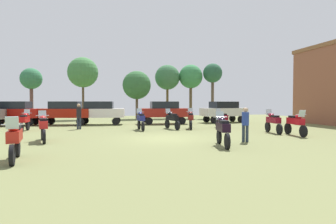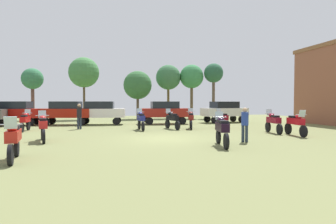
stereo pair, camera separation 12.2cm
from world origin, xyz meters
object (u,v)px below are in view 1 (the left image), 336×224
(car_6, at_px, (14,111))
(tree_5, at_px, (83,73))
(motorcycle_11, at_px, (43,126))
(tree_7, at_px, (191,77))
(car_4, at_px, (65,111))
(motorcycle_5, at_px, (172,119))
(car_1, at_px, (224,110))
(tree_2, at_px, (213,74))
(tree_4, at_px, (167,78))
(motorcycle_8, at_px, (141,120))
(tree_3, at_px, (31,80))
(motorcycle_10, at_px, (273,121))
(person_2, at_px, (79,114))
(motorcycle_4, at_px, (222,118))
(motorcycle_3, at_px, (25,121))
(motorcycle_1, at_px, (15,139))
(tree_6, at_px, (137,85))
(car_3, at_px, (164,111))
(motorcycle_2, at_px, (296,123))
(car_2, at_px, (99,111))
(motorcycle_6, at_px, (191,119))
(person_1, at_px, (245,122))
(motorcycle_7, at_px, (223,129))

(car_6, height_order, tree_5, tree_5)
(motorcycle_11, bearing_deg, tree_7, 40.32)
(car_4, bearing_deg, motorcycle_11, -167.92)
(motorcycle_5, distance_m, car_1, 8.34)
(tree_2, relative_size, tree_4, 1.02)
(car_4, distance_m, tree_5, 9.15)
(motorcycle_8, relative_size, tree_3, 0.39)
(motorcycle_10, height_order, person_2, person_2)
(motorcycle_11, bearing_deg, motorcycle_4, 9.07)
(tree_2, bearing_deg, motorcycle_3, -145.82)
(motorcycle_3, height_order, motorcycle_5, motorcycle_5)
(motorcycle_1, bearing_deg, motorcycle_3, -87.16)
(tree_2, bearing_deg, car_4, -156.19)
(motorcycle_1, bearing_deg, tree_5, -101.07)
(motorcycle_3, distance_m, motorcycle_11, 5.93)
(motorcycle_5, relative_size, tree_6, 0.40)
(motorcycle_3, relative_size, car_3, 0.48)
(motorcycle_2, height_order, car_6, car_6)
(car_2, bearing_deg, motorcycle_8, -146.85)
(tree_2, bearing_deg, motorcycle_5, -122.49)
(motorcycle_6, bearing_deg, person_2, -175.63)
(motorcycle_2, xyz_separation_m, motorcycle_11, (-13.65, 0.48, 0.01))
(person_1, distance_m, tree_2, 21.34)
(motorcycle_4, xyz_separation_m, motorcycle_6, (-2.47, -0.10, 0.01))
(motorcycle_10, relative_size, tree_3, 0.40)
(motorcycle_6, bearing_deg, car_1, 62.23)
(motorcycle_4, height_order, motorcycle_11, motorcycle_11)
(motorcycle_11, bearing_deg, motorcycle_10, -9.74)
(motorcycle_7, relative_size, tree_4, 0.35)
(motorcycle_4, distance_m, motorcycle_6, 2.47)
(motorcycle_5, height_order, motorcycle_11, motorcycle_11)
(motorcycle_6, height_order, tree_3, tree_3)
(car_4, xyz_separation_m, car_6, (-4.11, 0.45, 0.00))
(motorcycle_2, xyz_separation_m, car_2, (-11.24, 10.74, 0.43))
(motorcycle_10, height_order, tree_4, tree_4)
(motorcycle_2, relative_size, motorcycle_8, 1.05)
(motorcycle_4, bearing_deg, car_3, 122.95)
(motorcycle_10, height_order, tree_5, tree_5)
(motorcycle_6, bearing_deg, motorcycle_3, -169.02)
(motorcycle_4, xyz_separation_m, motorcycle_5, (-3.83, 0.04, 0.00))
(motorcycle_7, distance_m, car_6, 18.95)
(motorcycle_1, xyz_separation_m, person_1, (9.44, 2.42, 0.24))
(motorcycle_1, bearing_deg, tree_4, -123.67)
(motorcycle_6, relative_size, motorcycle_8, 0.96)
(motorcycle_4, distance_m, motorcycle_11, 12.46)
(motorcycle_5, relative_size, car_4, 0.49)
(motorcycle_3, bearing_deg, motorcycle_7, -40.75)
(car_2, height_order, tree_6, tree_6)
(motorcycle_10, bearing_deg, motorcycle_4, 122.33)
(motorcycle_2, height_order, motorcycle_8, motorcycle_8)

